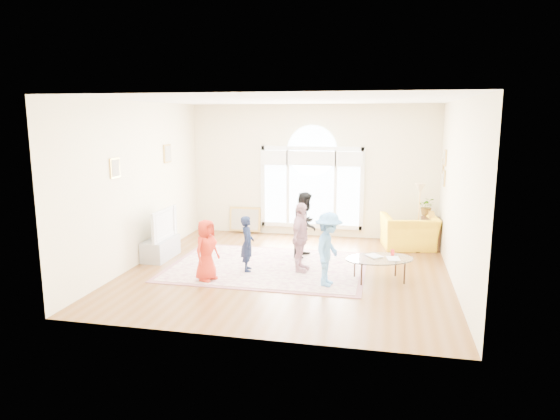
% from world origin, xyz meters
% --- Properties ---
extents(ground, '(6.00, 6.00, 0.00)m').
position_xyz_m(ground, '(0.00, 0.00, 0.00)').
color(ground, brown).
rests_on(ground, ground).
extents(room_shell, '(6.00, 6.00, 6.00)m').
position_xyz_m(room_shell, '(0.01, 2.83, 1.57)').
color(room_shell, beige).
rests_on(room_shell, ground).
extents(area_rug, '(3.60, 2.60, 0.02)m').
position_xyz_m(area_rug, '(-0.44, 0.18, 0.01)').
color(area_rug, beige).
rests_on(area_rug, ground).
extents(rug_border, '(3.80, 2.80, 0.01)m').
position_xyz_m(rug_border, '(-0.44, 0.18, 0.01)').
color(rug_border, '#8A565A').
rests_on(rug_border, ground).
extents(tv_console, '(0.45, 1.00, 0.42)m').
position_xyz_m(tv_console, '(-2.75, 0.30, 0.21)').
color(tv_console, '#989AA1').
rests_on(tv_console, ground).
extents(television, '(0.17, 1.09, 0.63)m').
position_xyz_m(television, '(-2.74, 0.30, 0.73)').
color(television, black).
rests_on(television, tv_console).
extents(coffee_table, '(1.41, 1.14, 0.54)m').
position_xyz_m(coffee_table, '(1.72, -0.22, 0.40)').
color(coffee_table, silver).
rests_on(coffee_table, ground).
extents(armchair, '(1.31, 1.20, 0.75)m').
position_xyz_m(armchair, '(2.32, 2.20, 0.37)').
color(armchair, yellow).
rests_on(armchair, ground).
extents(side_cabinet, '(0.40, 0.50, 0.70)m').
position_xyz_m(side_cabinet, '(2.78, 2.23, 0.35)').
color(side_cabinet, black).
rests_on(side_cabinet, ground).
extents(floor_lamp, '(0.31, 0.31, 1.51)m').
position_xyz_m(floor_lamp, '(2.50, 1.95, 1.28)').
color(floor_lamp, black).
rests_on(floor_lamp, ground).
extents(plant_pedestal, '(0.20, 0.20, 0.70)m').
position_xyz_m(plant_pedestal, '(2.70, 2.56, 0.35)').
color(plant_pedestal, white).
rests_on(plant_pedestal, ground).
extents(potted_plant, '(0.42, 0.38, 0.41)m').
position_xyz_m(potted_plant, '(2.70, 2.56, 0.91)').
color(potted_plant, '#33722D').
rests_on(potted_plant, plant_pedestal).
extents(leaning_picture, '(0.80, 0.14, 0.62)m').
position_xyz_m(leaning_picture, '(-1.68, 2.90, 0.00)').
color(leaning_picture, tan).
rests_on(leaning_picture, ground).
extents(child_red, '(0.52, 0.63, 1.10)m').
position_xyz_m(child_red, '(-1.30, -0.87, 0.57)').
color(child_red, red).
rests_on(child_red, area_rug).
extents(child_navy, '(0.35, 0.44, 1.06)m').
position_xyz_m(child_navy, '(-0.74, -0.18, 0.55)').
color(child_navy, '#131C37').
rests_on(child_navy, area_rug).
extents(child_black, '(0.63, 0.75, 1.36)m').
position_xyz_m(child_black, '(0.17, 1.03, 0.70)').
color(child_black, black).
rests_on(child_black, area_rug).
extents(child_pink, '(0.41, 0.80, 1.32)m').
position_xyz_m(child_pink, '(0.25, -0.01, 0.68)').
color(child_pink, '#C8929F').
rests_on(child_pink, area_rug).
extents(child_blue, '(0.60, 0.89, 1.29)m').
position_xyz_m(child_blue, '(0.86, -0.69, 0.66)').
color(child_blue, '#5C9FED').
rests_on(child_blue, area_rug).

